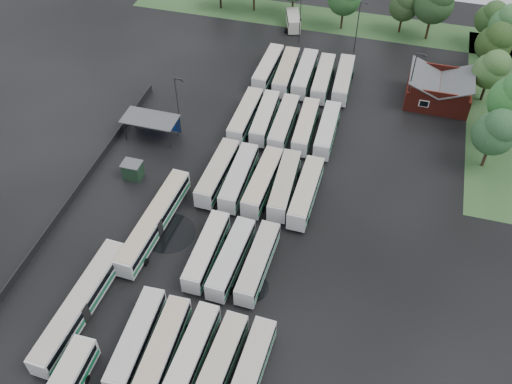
# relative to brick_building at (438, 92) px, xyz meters

# --- Properties ---
(ground) EXTENTS (160.00, 160.00, 0.00)m
(ground) POSITION_rel_brick_building_xyz_m (-24.00, -42.77, -1.87)
(ground) COLOR black
(ground) RESTS_ON ground
(brick_building) EXTENTS (10.07, 8.60, 5.39)m
(brick_building) POSITION_rel_brick_building_xyz_m (0.00, 0.00, 0.00)
(brick_building) COLOR maroon
(brick_building) RESTS_ON ground
(wash_shed) EXTENTS (8.20, 4.20, 3.58)m
(wash_shed) POSITION_rel_brick_building_xyz_m (-41.20, -20.74, 1.12)
(wash_shed) COLOR #2D2D30
(wash_shed) RESTS_ON ground
(utility_hut) EXTENTS (2.70, 2.20, 2.62)m
(utility_hut) POSITION_rel_brick_building_xyz_m (-40.20, -30.17, -0.55)
(utility_hut) COLOR black
(utility_hut) RESTS_ON ground
(grass_strip_north) EXTENTS (80.00, 10.00, 0.01)m
(grass_strip_north) POSITION_rel_brick_building_xyz_m (-22.00, 22.03, -1.86)
(grass_strip_north) COLOR #305729
(grass_strip_north) RESTS_ON ground
(grass_strip_east) EXTENTS (10.00, 50.00, 0.01)m
(grass_strip_east) POSITION_rel_brick_building_xyz_m (10.00, 0.03, -1.86)
(grass_strip_east) COLOR #305729
(grass_strip_east) RESTS_ON ground
(west_fence) EXTENTS (0.10, 50.00, 1.20)m
(west_fence) POSITION_rel_brick_building_xyz_m (-46.20, -34.77, -1.27)
(west_fence) COLOR #2D2D30
(west_fence) RESTS_ON ground
(bus_r1c0) EXTENTS (2.99, 11.80, 3.26)m
(bus_r1c0) POSITION_rel_brick_building_xyz_m (-28.35, -54.91, -0.07)
(bus_r1c0) COLOR silver
(bus_r1c0) RESTS_ON ground
(bus_r1c1) EXTENTS (2.87, 11.79, 3.26)m
(bus_r1c1) POSITION_rel_brick_building_xyz_m (-25.25, -55.28, -0.07)
(bus_r1c1) COLOR silver
(bus_r1c1) RESTS_ON ground
(bus_r1c2) EXTENTS (2.67, 11.45, 3.17)m
(bus_r1c2) POSITION_rel_brick_building_xyz_m (-22.15, -54.98, -0.12)
(bus_r1c2) COLOR silver
(bus_r1c2) RESTS_ON ground
(bus_r1c3) EXTENTS (2.97, 11.70, 3.23)m
(bus_r1c3) POSITION_rel_brick_building_xyz_m (-18.95, -55.43, -0.09)
(bus_r1c3) COLOR silver
(bus_r1c3) RESTS_ON ground
(bus_r1c4) EXTENTS (2.73, 11.39, 3.15)m
(bus_r1c4) POSITION_rel_brick_building_xyz_m (-15.73, -55.06, -0.13)
(bus_r1c4) COLOR silver
(bus_r1c4) RESTS_ON ground
(bus_r2c1) EXTENTS (2.41, 11.22, 3.12)m
(bus_r2c1) POSITION_rel_brick_building_xyz_m (-25.22, -41.40, -0.15)
(bus_r2c1) COLOR silver
(bus_r2c1) RESTS_ON ground
(bus_r2c2) EXTENTS (2.88, 11.41, 3.15)m
(bus_r2c2) POSITION_rel_brick_building_xyz_m (-22.00, -41.69, -0.13)
(bus_r2c2) COLOR silver
(bus_r2c2) RESTS_ON ground
(bus_r2c3) EXTENTS (2.67, 11.34, 3.14)m
(bus_r2c3) POSITION_rel_brick_building_xyz_m (-18.73, -41.44, -0.14)
(bus_r2c3) COLOR silver
(bus_r2c3) RESTS_ON ground
(bus_r3c0) EXTENTS (2.83, 11.84, 3.28)m
(bus_r3c0) POSITION_rel_brick_building_xyz_m (-28.36, -27.87, -0.06)
(bus_r3c0) COLOR silver
(bus_r3c0) RESTS_ON ground
(bus_r3c1) EXTENTS (2.62, 11.70, 3.25)m
(bus_r3c1) POSITION_rel_brick_building_xyz_m (-25.25, -27.96, -0.08)
(bus_r3c1) COLOR silver
(bus_r3c1) RESTS_ON ground
(bus_r3c2) EXTENTS (2.91, 11.88, 3.29)m
(bus_r3c2) POSITION_rel_brick_building_xyz_m (-21.87, -27.87, -0.06)
(bus_r3c2) COLOR silver
(bus_r3c2) RESTS_ON ground
(bus_r3c3) EXTENTS (3.01, 11.81, 3.26)m
(bus_r3c3) POSITION_rel_brick_building_xyz_m (-18.85, -27.69, -0.07)
(bus_r3c3) COLOR silver
(bus_r3c3) RESTS_ON ground
(bus_r3c4) EXTENTS (2.64, 11.88, 3.30)m
(bus_r3c4) POSITION_rel_brick_building_xyz_m (-15.74, -28.31, -0.05)
(bus_r3c4) COLOR silver
(bus_r3c4) RESTS_ON ground
(bus_r4c0) EXTENTS (2.53, 11.67, 3.25)m
(bus_r4c0) POSITION_rel_brick_building_xyz_m (-28.34, -14.41, -0.08)
(bus_r4c0) COLOR silver
(bus_r4c0) RESTS_ON ground
(bus_r4c1) EXTENTS (2.87, 11.36, 3.14)m
(bus_r4c1) POSITION_rel_brick_building_xyz_m (-25.34, -14.05, -0.14)
(bus_r4c1) COLOR silver
(bus_r4c1) RESTS_ON ground
(bus_r4c2) EXTENTS (2.72, 11.78, 3.27)m
(bus_r4c2) POSITION_rel_brick_building_xyz_m (-22.17, -14.63, -0.07)
(bus_r4c2) COLOR silver
(bus_r4c2) RESTS_ON ground
(bus_r4c3) EXTENTS (2.81, 11.44, 3.16)m
(bus_r4c3) POSITION_rel_brick_building_xyz_m (-18.81, -14.44, -0.13)
(bus_r4c3) COLOR silver
(bus_r4c3) RESTS_ON ground
(bus_r4c4) EXTENTS (2.65, 11.37, 3.15)m
(bus_r4c4) POSITION_rel_brick_building_xyz_m (-15.51, -14.34, -0.13)
(bus_r4c4) COLOR silver
(bus_r4c4) RESTS_ON ground
(bus_r5c0) EXTENTS (2.71, 11.66, 3.23)m
(bus_r5c0) POSITION_rel_brick_building_xyz_m (-28.44, -0.44, -0.09)
(bus_r5c0) COLOR silver
(bus_r5c0) RESTS_ON ground
(bus_r5c1) EXTENTS (2.97, 11.96, 3.30)m
(bus_r5c1) POSITION_rel_brick_building_xyz_m (-25.15, -0.91, -0.05)
(bus_r5c1) COLOR silver
(bus_r5c1) RESTS_ON ground
(bus_r5c2) EXTENTS (2.79, 11.82, 3.27)m
(bus_r5c2) POSITION_rel_brick_building_xyz_m (-21.99, -0.56, -0.06)
(bus_r5c2) COLOR silver
(bus_r5c2) RESTS_ON ground
(bus_r5c3) EXTENTS (2.93, 11.74, 3.24)m
(bus_r5c3) POSITION_rel_brick_building_xyz_m (-18.75, -1.05, -0.08)
(bus_r5c3) COLOR silver
(bus_r5c3) RESTS_ON ground
(bus_r5c4) EXTENTS (2.97, 11.77, 3.25)m
(bus_r5c4) POSITION_rel_brick_building_xyz_m (-15.42, -0.49, -0.08)
(bus_r5c4) COLOR silver
(bus_r5c4) RESTS_ON ground
(artic_bus_west_b) EXTENTS (3.23, 17.11, 3.16)m
(artic_bus_west_b) POSITION_rel_brick_building_xyz_m (-33.22, -38.61, -0.11)
(artic_bus_west_b) COLOR silver
(artic_bus_west_b) RESTS_ON ground
(artic_bus_west_c) EXTENTS (3.14, 17.20, 3.18)m
(artic_bus_west_c) POSITION_rel_brick_building_xyz_m (-36.24, -52.54, -0.10)
(artic_bus_west_c) COLOR silver
(artic_bus_west_c) RESTS_ON ground
(minibus) EXTENTS (4.12, 6.65, 2.73)m
(minibus) POSITION_rel_brick_building_xyz_m (-28.18, 17.30, -0.35)
(minibus) COLOR silver
(minibus) RESTS_ON ground
(tree_north_4) EXTENTS (5.31, 5.31, 8.79)m
(tree_north_4) POSITION_rel_brick_building_xyz_m (-7.96, 21.09, 3.79)
(tree_north_4) COLOR black
(tree_north_4) RESTS_ON ground
(tree_north_5) EXTENTS (7.24, 7.24, 11.99)m
(tree_north_5) POSITION_rel_brick_building_xyz_m (-2.80, 19.96, 5.85)
(tree_north_5) COLOR #3A2414
(tree_north_5) RESTS_ON ground
(tree_north_6) EXTENTS (5.40, 5.40, 8.95)m
(tree_north_6) POSITION_rel_brick_building_xyz_m (7.44, 20.28, 3.89)
(tree_north_6) COLOR black
(tree_north_6) RESTS_ON ground
(tree_east_0) EXTENTS (6.04, 6.04, 10.00)m
(tree_east_0) POSITION_rel_brick_building_xyz_m (7.56, -14.24, 4.56)
(tree_east_0) COLOR #37251B
(tree_east_0) RESTS_ON ground
(tree_east_2) EXTENTS (5.65, 5.65, 9.35)m
(tree_east_2) POSITION_rel_brick_building_xyz_m (7.32, 2.45, 4.15)
(tree_east_2) COLOR black
(tree_east_2) RESTS_ON ground
(tree_east_3) EXTENTS (6.05, 6.05, 10.03)m
(tree_east_3) POSITION_rel_brick_building_xyz_m (7.79, 10.32, 4.58)
(tree_east_3) COLOR black
(tree_east_3) RESTS_ON ground
(tree_east_4) EXTENTS (6.11, 6.11, 10.12)m
(tree_east_4) POSITION_rel_brick_building_xyz_m (9.96, 17.40, 4.64)
(tree_east_4) COLOR black
(tree_east_4) RESTS_ON ground
(lamp_post_ne) EXTENTS (1.57, 0.31, 10.20)m
(lamp_post_ne) POSITION_rel_brick_building_xyz_m (-4.57, -3.30, 4.06)
(lamp_post_ne) COLOR #2D2D30
(lamp_post_ne) RESTS_ON ground
(lamp_post_nw) EXTENTS (1.53, 0.30, 9.94)m
(lamp_post_nw) POSITION_rel_brick_building_xyz_m (-37.30, -18.94, 3.91)
(lamp_post_nw) COLOR #2D2D30
(lamp_post_nw) RESTS_ON ground
(lamp_post_back_w) EXTENTS (1.42, 0.28, 9.21)m
(lamp_post_back_w) POSITION_rel_brick_building_xyz_m (-25.68, 12.03, 3.48)
(lamp_post_back_w) COLOR #2D2D30
(lamp_post_back_w) RESTS_ON ground
(lamp_post_back_e) EXTENTS (1.53, 0.30, 9.93)m
(lamp_post_back_e) POSITION_rel_brick_building_xyz_m (-15.19, 11.40, 3.90)
(lamp_post_back_e) COLOR #2D2D30
(lamp_post_back_e) RESTS_ON ground
(puddle_2) EXTENTS (6.90, 6.90, 0.01)m
(puddle_2) POSITION_rel_brick_building_xyz_m (-31.42, -38.64, -1.86)
(puddle_2) COLOR black
(puddle_2) RESTS_ON ground
(puddle_3) EXTENTS (4.28, 4.28, 0.01)m
(puddle_3) POSITION_rel_brick_building_xyz_m (-18.86, -43.94, -1.86)
(puddle_3) COLOR black
(puddle_3) RESTS_ON ground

